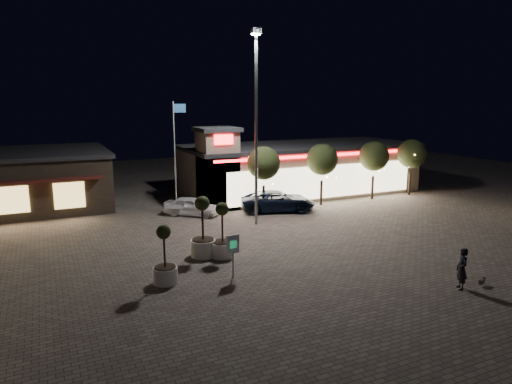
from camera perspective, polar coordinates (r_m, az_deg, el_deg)
name	(u,v)px	position (r m, az deg, el deg)	size (l,w,h in m)	color
ground	(288,268)	(22.59, 4.07, -9.50)	(90.00, 90.00, 0.00)	#6B6257
retail_building	(296,168)	(39.98, 5.04, 2.97)	(20.40, 8.40, 6.10)	tan
floodlight_pole	(256,117)	(29.16, 0.02, 9.38)	(0.60, 0.40, 12.38)	gray
flagpole	(176,148)	(32.68, -9.98, 5.44)	(0.95, 0.10, 8.00)	white
string_tree_a	(264,163)	(33.02, 0.97, 3.60)	(2.42, 2.42, 4.79)	#332319
string_tree_b	(322,160)	(35.47, 8.27, 4.03)	(2.42, 2.42, 4.79)	#332319
string_tree_c	(374,156)	(38.43, 14.54, 4.34)	(2.42, 2.42, 4.79)	#332319
string_tree_d	(412,154)	(41.08, 18.87, 4.53)	(2.42, 2.42, 4.79)	#332319
pickup_truck	(278,201)	(33.63, 2.75, -1.13)	(2.51, 5.44, 1.51)	black
white_sedan	(192,206)	(32.64, -8.04, -1.77)	(1.59, 3.95, 1.34)	white
pedestrian	(462,269)	(21.79, 24.34, -8.75)	(0.67, 0.44, 1.84)	black
dog	(482,280)	(22.79, 26.45, -9.85)	(0.48, 0.28, 0.26)	#59514C
planter_left	(203,238)	(24.10, -6.65, -5.69)	(1.31, 1.31, 3.22)	white
planter_mid	(165,265)	(20.95, -11.31, -8.98)	(1.10, 1.10, 2.70)	white
planter_right	(223,240)	(23.90, -4.20, -6.03)	(1.19, 1.19, 2.93)	white
valet_sign	(233,248)	(21.04, -2.90, -6.99)	(0.67, 0.18, 2.02)	gray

